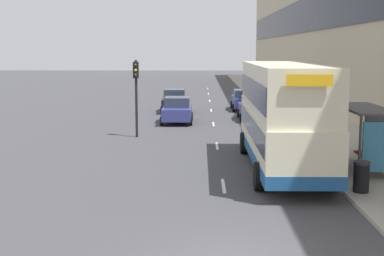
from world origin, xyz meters
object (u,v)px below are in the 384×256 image
(bus_shelter, at_px, (370,127))
(car_2, at_px, (177,110))
(pedestrian_at_shelter, at_px, (338,144))
(double_decker_bus_near, at_px, (283,114))
(car_1, at_px, (175,101))
(car_3, at_px, (253,108))
(traffic_light_far_kerb, at_px, (136,85))
(litter_bin, at_px, (361,177))
(car_0, at_px, (244,100))

(bus_shelter, height_order, car_2, bus_shelter)
(car_2, distance_m, pedestrian_at_shelter, 15.55)
(bus_shelter, relative_size, double_decker_bus_near, 0.41)
(car_1, height_order, pedestrian_at_shelter, pedestrian_at_shelter)
(car_3, height_order, traffic_light_far_kerb, traffic_light_far_kerb)
(bus_shelter, relative_size, litter_bin, 4.00)
(bus_shelter, relative_size, car_3, 1.04)
(litter_bin, bearing_deg, bus_shelter, 68.65)
(bus_shelter, height_order, pedestrian_at_shelter, bus_shelter)
(bus_shelter, bearing_deg, car_2, 119.15)
(pedestrian_at_shelter, xyz_separation_m, litter_bin, (-0.24, -4.00, -0.37))
(bus_shelter, bearing_deg, pedestrian_at_shelter, 138.44)
(car_2, bearing_deg, traffic_light_far_kerb, 71.29)
(double_decker_bus_near, height_order, car_2, double_decker_bus_near)
(car_3, height_order, pedestrian_at_shelter, pedestrian_at_shelter)
(double_decker_bus_near, height_order, litter_bin, double_decker_bus_near)
(car_2, relative_size, pedestrian_at_shelter, 2.25)
(car_3, bearing_deg, bus_shelter, -79.57)
(car_3, bearing_deg, litter_bin, -84.80)
(car_0, height_order, traffic_light_far_kerb, traffic_light_far_kerb)
(double_decker_bus_near, distance_m, car_3, 15.53)
(car_1, relative_size, traffic_light_far_kerb, 0.95)
(car_2, distance_m, car_3, 5.42)
(car_0, relative_size, litter_bin, 3.85)
(bus_shelter, xyz_separation_m, car_3, (-2.98, 16.18, -1.05))
(bus_shelter, distance_m, car_1, 22.63)
(car_1, height_order, traffic_light_far_kerb, traffic_light_far_kerb)
(car_3, relative_size, pedestrian_at_shelter, 2.30)
(car_3, xyz_separation_m, traffic_light_far_kerb, (-7.19, -7.42, 2.08))
(car_1, distance_m, traffic_light_far_kerb, 12.38)
(car_0, height_order, car_1, car_1)
(car_3, bearing_deg, double_decker_bus_near, -91.18)
(bus_shelter, height_order, car_3, bus_shelter)
(pedestrian_at_shelter, bearing_deg, car_2, 117.55)
(double_decker_bus_near, height_order, car_3, double_decker_bus_near)
(car_1, relative_size, pedestrian_at_shelter, 2.32)
(litter_bin, bearing_deg, car_2, 111.35)
(car_2, height_order, car_3, car_2)
(car_1, bearing_deg, litter_bin, 107.20)
(car_0, bearing_deg, litter_bin, -85.64)
(car_1, distance_m, car_2, 6.24)
(double_decker_bus_near, bearing_deg, car_0, 89.62)
(car_1, distance_m, pedestrian_at_shelter, 21.43)
(car_3, bearing_deg, car_0, 91.68)
(pedestrian_at_shelter, bearing_deg, car_1, 110.97)
(car_2, bearing_deg, litter_bin, 111.35)
(car_0, height_order, car_3, car_0)
(car_2, xyz_separation_m, pedestrian_at_shelter, (7.19, -13.79, 0.19))
(car_2, distance_m, litter_bin, 19.10)
(traffic_light_far_kerb, bearing_deg, bus_shelter, -40.75)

